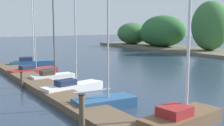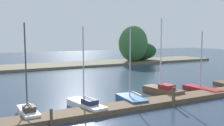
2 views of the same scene
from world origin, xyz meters
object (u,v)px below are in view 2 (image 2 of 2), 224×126
at_px(sailboat_3, 85,105).
at_px(mooring_piling_2, 174,97).
at_px(sailboat_2, 28,111).
at_px(sailboat_4, 130,99).
at_px(sailboat_5, 162,90).
at_px(mooring_piling_1, 51,118).
at_px(sailboat_6, 201,88).

bearing_deg(sailboat_3, mooring_piling_2, -121.85).
xyz_separation_m(sailboat_2, sailboat_3, (3.87, -0.17, -0.03)).
bearing_deg(sailboat_4, sailboat_5, -69.91).
bearing_deg(mooring_piling_2, sailboat_4, 131.68).
height_order(mooring_piling_1, mooring_piling_2, mooring_piling_2).
xyz_separation_m(mooring_piling_1, mooring_piling_2, (8.96, -0.13, 0.21)).
height_order(sailboat_2, mooring_piling_2, sailboat_2).
distance_m(sailboat_4, sailboat_6, 8.03).
bearing_deg(sailboat_6, sailboat_5, 74.00).
distance_m(sailboat_6, mooring_piling_2, 6.46).
height_order(sailboat_6, mooring_piling_1, sailboat_6).
height_order(sailboat_3, mooring_piling_2, sailboat_3).
height_order(sailboat_4, sailboat_5, sailboat_5).
height_order(sailboat_4, mooring_piling_2, sailboat_4).
relative_size(sailboat_2, mooring_piling_1, 5.73).
distance_m(sailboat_3, sailboat_5, 7.90).
relative_size(sailboat_6, mooring_piling_1, 5.36).
bearing_deg(mooring_piling_1, sailboat_2, 109.61).
distance_m(mooring_piling_1, mooring_piling_2, 8.96).
bearing_deg(mooring_piling_2, sailboat_5, 62.89).
height_order(sailboat_2, mooring_piling_1, sailboat_2).
relative_size(sailboat_3, mooring_piling_1, 5.56).
height_order(sailboat_2, sailboat_3, sailboat_2).
height_order(sailboat_6, mooring_piling_2, sailboat_6).
distance_m(sailboat_5, mooring_piling_2, 4.06).
height_order(sailboat_3, sailboat_5, sailboat_5).
xyz_separation_m(sailboat_4, sailboat_5, (4.03, 1.14, 0.11)).
relative_size(sailboat_2, sailboat_4, 1.04).
height_order(sailboat_3, sailboat_6, sailboat_3).
bearing_deg(sailboat_5, mooring_piling_2, 145.22).
distance_m(sailboat_4, mooring_piling_1, 7.16).
relative_size(mooring_piling_1, mooring_piling_2, 0.72).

